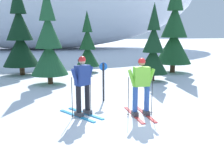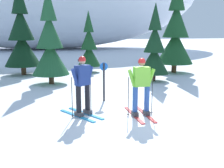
{
  "view_description": "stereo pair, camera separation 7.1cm",
  "coord_description": "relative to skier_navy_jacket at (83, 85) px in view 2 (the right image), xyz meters",
  "views": [
    {
      "loc": [
        -2.58,
        -6.75,
        2.47
      ],
      "look_at": [
        -0.84,
        0.41,
        0.95
      ],
      "focal_mm": 42.43,
      "sensor_mm": 36.0,
      "label": 1
    },
    {
      "loc": [
        -2.51,
        -6.77,
        2.47
      ],
      "look_at": [
        -0.84,
        0.41,
        0.95
      ],
      "focal_mm": 42.43,
      "sensor_mm": 36.0,
      "label": 2
    }
  ],
  "objects": [
    {
      "name": "skier_navy_jacket",
      "position": [
        0.0,
        0.0,
        0.0
      ],
      "size": [
        1.18,
        1.54,
        1.75
      ],
      "color": "#2893CC",
      "rests_on": "ground"
    },
    {
      "name": "pine_tree_center_left",
      "position": [
        -2.35,
        7.9,
        1.19
      ],
      "size": [
        1.94,
        1.94,
        5.04
      ],
      "color": "#47301E",
      "rests_on": "ground"
    },
    {
      "name": "pine_tree_right",
      "position": [
        4.0,
        4.56,
        0.64
      ],
      "size": [
        1.44,
        1.44,
        3.72
      ],
      "color": "#47301E",
      "rests_on": "ground"
    },
    {
      "name": "pine_tree_far_right",
      "position": [
        6.15,
        6.75,
        1.34
      ],
      "size": [
        2.08,
        2.08,
        5.38
      ],
      "color": "#47301E",
      "rests_on": "ground"
    },
    {
      "name": "trail_marker_post",
      "position": [
        0.91,
        1.46,
        -0.14
      ],
      "size": [
        0.28,
        0.07,
        1.36
      ],
      "color": "black",
      "rests_on": "ground"
    },
    {
      "name": "skier_lime_jacket",
      "position": [
        1.63,
        -0.39,
        -0.02
      ],
      "size": [
        0.83,
        1.6,
        1.7
      ],
      "color": "red",
      "rests_on": "ground"
    },
    {
      "name": "ground_plane",
      "position": [
        1.66,
        -0.61,
        -0.92
      ],
      "size": [
        120.0,
        120.0,
        0.0
      ],
      "primitive_type": "plane",
      "color": "white"
    },
    {
      "name": "pine_tree_center_right",
      "position": [
        1.34,
        8.05,
        0.57
      ],
      "size": [
        1.37,
        1.37,
        3.55
      ],
      "color": "#47301E",
      "rests_on": "ground"
    },
    {
      "name": "pine_tree_center",
      "position": [
        -0.87,
        4.98,
        0.91
      ],
      "size": [
        1.68,
        1.68,
        4.36
      ],
      "color": "#47301E",
      "rests_on": "ground"
    }
  ]
}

